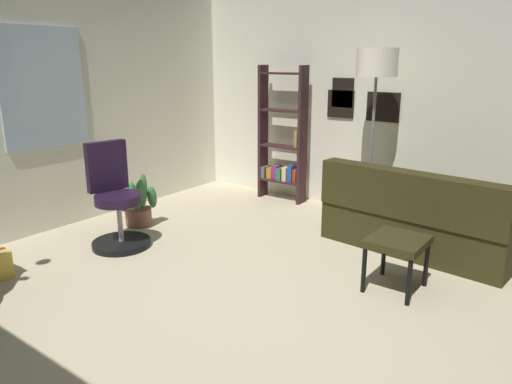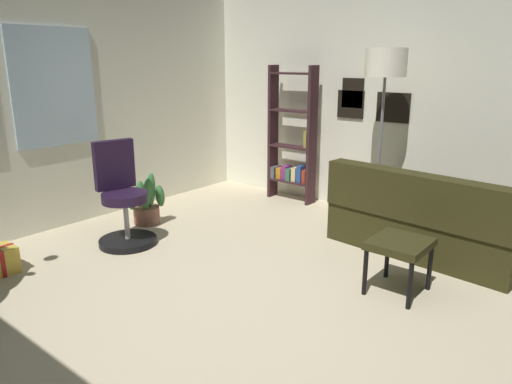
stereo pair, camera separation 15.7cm
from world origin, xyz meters
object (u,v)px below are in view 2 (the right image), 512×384
couch (443,222)px  potted_plant (147,204)px  bookshelf (292,144)px  floor_lamp (385,73)px  office_chair (123,204)px  footstool (400,248)px

couch → potted_plant: size_ratio=3.16×
bookshelf → floor_lamp: size_ratio=0.91×
office_chair → bookshelf: bearing=-9.7°
footstool → potted_plant: potted_plant is taller
office_chair → floor_lamp: bearing=-40.1°
floor_lamp → potted_plant: floor_lamp is taller
potted_plant → couch: bearing=-64.9°
couch → footstool: (-1.09, -0.03, 0.09)m
couch → floor_lamp: floor_lamp is taller
couch → floor_lamp: size_ratio=1.00×
couch → floor_lamp: (0.22, 0.79, 1.36)m
couch → bookshelf: bearing=76.9°
footstool → office_chair: (-0.72, 2.53, 0.03)m
footstool → floor_lamp: size_ratio=0.24×
couch → office_chair: bearing=125.8°
office_chair → potted_plant: bearing=30.0°
footstool → office_chair: bearing=105.8°
floor_lamp → footstool: bearing=-148.0°
couch → office_chair: size_ratio=1.84×
footstool → potted_plant: bearing=94.4°
bookshelf → floor_lamp: floor_lamp is taller
office_chair → bookshelf: size_ratio=0.60×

